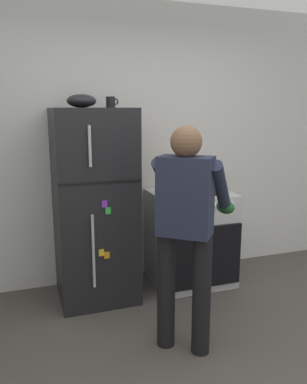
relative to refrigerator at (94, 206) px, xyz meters
The scene contains 8 objects.
kitchen_wall_back 0.78m from the refrigerator, 38.62° to the left, with size 6.00×0.10×2.70m, color silver.
refrigerator is the anchor object (origin of this frame).
stove_range 1.03m from the refrigerator, ahead, with size 0.76×0.67×0.92m.
person_cook 1.10m from the refrigerator, 65.57° to the right, with size 0.69×0.73×1.60m.
red_pot 0.80m from the refrigerator, ahead, with size 0.35×0.25×0.13m.
coffee_mug 0.92m from the refrigerator, 15.40° to the left, with size 0.11×0.08×0.10m.
pepper_mill 1.27m from the refrigerator, ahead, with size 0.05×0.05×0.19m, color brown.
mixing_bowl 0.92m from the refrigerator, behind, with size 0.25×0.25×0.11m, color black.
Camera 1 is at (-1.08, -1.81, 1.71)m, focal length 36.64 mm.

